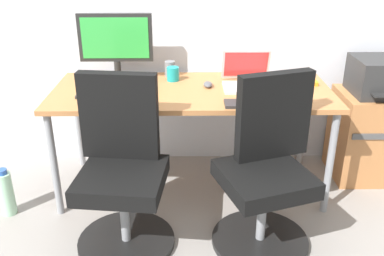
{
  "coord_description": "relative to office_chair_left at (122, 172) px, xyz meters",
  "views": [
    {
      "loc": [
        -0.03,
        -2.56,
        1.59
      ],
      "look_at": [
        0.0,
        -0.05,
        0.46
      ],
      "focal_mm": 40.28,
      "sensor_mm": 36.0,
      "label": 1
    }
  ],
  "objects": [
    {
      "name": "ground_plane",
      "position": [
        0.38,
        0.55,
        -0.42
      ],
      "size": [
        5.28,
        5.28,
        0.0
      ],
      "primitive_type": "plane",
      "color": "gray"
    },
    {
      "name": "desk",
      "position": [
        0.38,
        0.55,
        0.22
      ],
      "size": [
        1.75,
        0.73,
        0.7
      ],
      "color": "#B77542",
      "rests_on": "ground"
    },
    {
      "name": "office_chair_left",
      "position": [
        0.0,
        0.0,
        0.0
      ],
      "size": [
        0.54,
        0.54,
        0.94
      ],
      "color": "black",
      "rests_on": "ground"
    },
    {
      "name": "office_chair_right",
      "position": [
        0.78,
        -0.0,
        0.0
      ],
      "size": [
        0.56,
        0.56,
        0.94
      ],
      "color": "black",
      "rests_on": "ground"
    },
    {
      "name": "side_cabinet",
      "position": [
        1.64,
        0.69,
        -0.11
      ],
      "size": [
        0.5,
        0.44,
        0.62
      ],
      "color": "#B77542",
      "rests_on": "ground"
    },
    {
      "name": "printer",
      "position": [
        1.64,
        0.69,
        0.31
      ],
      "size": [
        0.38,
        0.4,
        0.24
      ],
      "color": "#2D2D2D",
      "rests_on": "side_cabinet"
    },
    {
      "name": "water_bottle_on_floor",
      "position": [
        -0.76,
        0.24,
        -0.28
      ],
      "size": [
        0.09,
        0.09,
        0.31
      ],
      "color": "#A5D8B2",
      "rests_on": "ground"
    },
    {
      "name": "desktop_monitor",
      "position": [
        -0.11,
        0.77,
        0.53
      ],
      "size": [
        0.48,
        0.18,
        0.43
      ],
      "color": "#262626",
      "rests_on": "desk"
    },
    {
      "name": "open_laptop",
      "position": [
        0.73,
        0.61,
        0.33
      ],
      "size": [
        0.31,
        0.29,
        0.22
      ],
      "color": "silver",
      "rests_on": "desk"
    },
    {
      "name": "keyboard_by_monitor",
      "position": [
        -0.14,
        0.44,
        0.29
      ],
      "size": [
        0.34,
        0.12,
        0.02
      ],
      "primitive_type": "cube",
      "color": "#2D2D2D",
      "rests_on": "desk"
    },
    {
      "name": "keyboard_by_laptop",
      "position": [
        0.73,
        0.27,
        0.29
      ],
      "size": [
        0.34,
        0.12,
        0.02
      ],
      "primitive_type": "cube",
      "color": "#2D2D2D",
      "rests_on": "desk"
    },
    {
      "name": "mouse_by_monitor",
      "position": [
        0.49,
        0.6,
        0.29
      ],
      "size": [
        0.06,
        0.1,
        0.03
      ],
      "primitive_type": "ellipsoid",
      "color": "#515156",
      "rests_on": "desk"
    },
    {
      "name": "mouse_by_laptop",
      "position": [
        0.11,
        0.3,
        0.29
      ],
      "size": [
        0.06,
        0.1,
        0.03
      ],
      "primitive_type": "ellipsoid",
      "color": "#B7B7B7",
      "rests_on": "desk"
    },
    {
      "name": "coffee_mug",
      "position": [
        0.26,
        0.73,
        0.32
      ],
      "size": [
        0.08,
        0.08,
        0.09
      ],
      "primitive_type": "cylinder",
      "color": "teal",
      "rests_on": "desk"
    },
    {
      "name": "pen_cup",
      "position": [
        0.24,
        0.82,
        0.33
      ],
      "size": [
        0.07,
        0.07,
        0.1
      ],
      "primitive_type": "cylinder",
      "color": "slate",
      "rests_on": "desk"
    },
    {
      "name": "notebook",
      "position": [
        1.09,
        0.67,
        0.29
      ],
      "size": [
        0.21,
        0.15,
        0.03
      ],
      "primitive_type": "cube",
      "color": "orange",
      "rests_on": "desk"
    }
  ]
}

